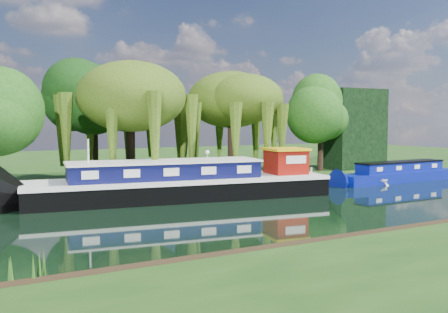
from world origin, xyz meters
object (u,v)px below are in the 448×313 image
white_cruiser (380,185)px  red_dinghy (73,207)px  narrowboat (400,174)px  dutch_barge (184,183)px

white_cruiser → red_dinghy: bearing=94.6°
narrowboat → white_cruiser: size_ratio=6.42×
dutch_barge → red_dinghy: 7.46m
red_dinghy → white_cruiser: white_cruiser is taller
red_dinghy → white_cruiser: (24.55, -1.27, 0.00)m
dutch_barge → red_dinghy: dutch_barge is taller
narrowboat → dutch_barge: bearing=178.0°
dutch_barge → red_dinghy: (-7.38, 0.19, -1.07)m
dutch_barge → red_dinghy: bearing=-173.5°
red_dinghy → white_cruiser: bearing=-83.4°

